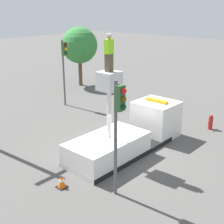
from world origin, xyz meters
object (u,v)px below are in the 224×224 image
at_px(traffic_light_across, 64,60).
at_px(traffic_cone_rear, 62,182).
at_px(traffic_light_pole, 118,117).
at_px(bucket_truck, 130,135).
at_px(worker, 109,53).
at_px(tree_left_bg, 79,45).
at_px(fire_hydrant, 211,122).

bearing_deg(traffic_light_across, traffic_cone_rear, -131.34).
bearing_deg(traffic_light_pole, traffic_cone_rear, 118.98).
distance_m(bucket_truck, traffic_light_across, 9.61).
distance_m(bucket_truck, worker, 4.94).
distance_m(bucket_truck, traffic_light_pole, 5.23).
height_order(worker, tree_left_bg, worker).
height_order(traffic_light_pole, traffic_light_across, traffic_light_across).
relative_size(traffic_cone_rear, tree_left_bg, 0.11).
xyz_separation_m(worker, fire_hydrant, (7.41, -2.05, -5.01)).
bearing_deg(fire_hydrant, traffic_light_pole, -177.85).
height_order(bucket_truck, traffic_cone_rear, bucket_truck).
bearing_deg(traffic_cone_rear, fire_hydrant, -9.72).
height_order(worker, traffic_cone_rear, worker).
bearing_deg(traffic_light_pole, tree_left_bg, 51.79).
bearing_deg(tree_left_bg, traffic_light_pole, -128.21).
height_order(bucket_truck, traffic_light_pole, traffic_light_pole).
relative_size(worker, traffic_light_across, 0.34).
bearing_deg(tree_left_bg, worker, -127.59).
bearing_deg(bucket_truck, fire_hydrant, -19.78).
bearing_deg(fire_hydrant, traffic_light_across, 104.86).
distance_m(traffic_light_pole, fire_hydrant, 10.00).
bearing_deg(traffic_cone_rear, traffic_light_pole, -61.02).
bearing_deg(worker, traffic_light_across, 62.54).
xyz_separation_m(traffic_light_pole, tree_left_bg, (11.95, 15.18, 0.42)).
height_order(fire_hydrant, tree_left_bg, tree_left_bg).
bearing_deg(tree_left_bg, traffic_light_across, -142.76).
bearing_deg(traffic_light_across, traffic_light_pole, -120.85).
relative_size(worker, fire_hydrant, 1.80).
height_order(fire_hydrant, traffic_cone_rear, fire_hydrant).
xyz_separation_m(worker, traffic_cone_rear, (-3.34, -0.21, -5.20)).
bearing_deg(traffic_light_pole, traffic_light_across, 59.15).
bearing_deg(worker, bucket_truck, 0.00).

